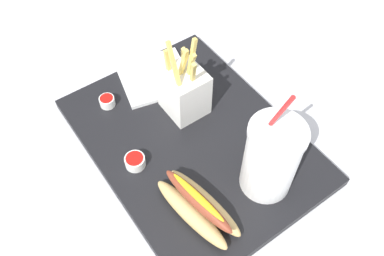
{
  "coord_description": "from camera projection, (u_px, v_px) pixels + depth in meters",
  "views": [
    {
      "loc": [
        -0.37,
        0.26,
        0.65
      ],
      "look_at": [
        0.0,
        0.0,
        0.05
      ],
      "focal_mm": 38.2,
      "sensor_mm": 36.0,
      "label": 1
    }
  ],
  "objects": [
    {
      "name": "soda_cup",
      "position": [
        271.0,
        158.0,
        0.66
      ],
      "size": [
        0.09,
        0.09,
        0.23
      ],
      "color": "white",
      "rests_on": "food_tray"
    },
    {
      "name": "fries_basket",
      "position": [
        184.0,
        91.0,
        0.78
      ],
      "size": [
        0.08,
        0.07,
        0.18
      ],
      "color": "white",
      "rests_on": "food_tray"
    },
    {
      "name": "hot_dog_1",
      "position": [
        198.0,
        206.0,
        0.67
      ],
      "size": [
        0.17,
        0.08,
        0.06
      ],
      "color": "tan",
      "rests_on": "food_tray"
    },
    {
      "name": "ketchup_cup_2",
      "position": [
        135.0,
        161.0,
        0.73
      ],
      "size": [
        0.04,
        0.04,
        0.02
      ],
      "color": "white",
      "rests_on": "food_tray"
    },
    {
      "name": "napkin_stack",
      "position": [
        155.0,
        77.0,
        0.86
      ],
      "size": [
        0.16,
        0.17,
        0.01
      ],
      "primitive_type": "cube",
      "rotation": [
        0.0,
        0.0,
        -0.24
      ],
      "color": "white",
      "rests_on": "food_tray"
    },
    {
      "name": "ketchup_cup_1",
      "position": [
        107.0,
        101.0,
        0.82
      ],
      "size": [
        0.03,
        0.03,
        0.02
      ],
      "color": "white",
      "rests_on": "food_tray"
    },
    {
      "name": "ground_plane",
      "position": [
        192.0,
        146.0,
        0.8
      ],
      "size": [
        2.4,
        2.4,
        0.02
      ],
      "primitive_type": "cube",
      "color": "silver"
    },
    {
      "name": "food_tray",
      "position": [
        192.0,
        140.0,
        0.78
      ],
      "size": [
        0.47,
        0.35,
        0.02
      ],
      "primitive_type": "cube",
      "color": "black",
      "rests_on": "ground_plane"
    }
  ]
}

